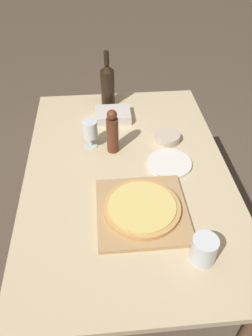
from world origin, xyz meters
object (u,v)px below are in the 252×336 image
(pizza, at_px, (142,207))
(wine_glass, at_px, (90,130))
(pepper_mill, at_px, (112,132))
(small_bowl, at_px, (167,137))
(wine_bottle, at_px, (108,84))

(pizza, relative_size, wine_glass, 2.12)
(pepper_mill, height_order, small_bowl, pepper_mill)
(wine_bottle, bearing_deg, pizza, -83.68)
(pizza, relative_size, wine_bottle, 0.96)
(wine_bottle, bearing_deg, small_bowl, -53.48)
(wine_bottle, bearing_deg, wine_glass, -104.98)
(pizza, distance_m, wine_glass, 0.49)
(pizza, xyz_separation_m, pepper_mill, (-0.09, 0.40, 0.08))
(wine_bottle, xyz_separation_m, small_bowl, (0.28, -0.38, -0.11))
(pepper_mill, xyz_separation_m, small_bowl, (0.28, 0.05, -0.09))
(wine_bottle, distance_m, wine_glass, 0.40)
(pepper_mill, relative_size, small_bowl, 1.80)
(small_bowl, bearing_deg, pepper_mill, -169.36)
(wine_bottle, relative_size, wine_glass, 2.21)
(wine_bottle, relative_size, small_bowl, 2.53)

